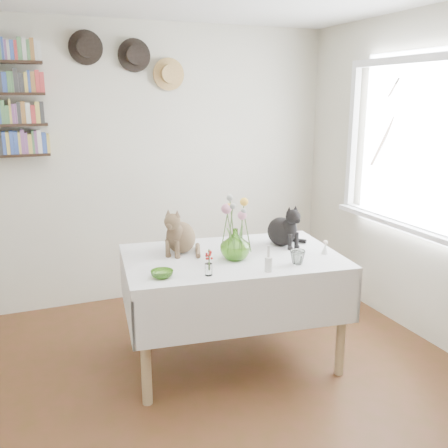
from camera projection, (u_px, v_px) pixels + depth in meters
name	position (u px, v px, depth m)	size (l,w,h in m)	color
room	(209.00, 225.00, 2.45)	(4.08, 4.58, 2.58)	brown
window	(411.00, 158.00, 3.85)	(0.12, 1.52, 1.32)	white
dining_table	(232.00, 282.00, 3.51)	(1.58, 1.12, 0.79)	white
tabby_cat	(180.00, 229.00, 3.49)	(0.22, 0.29, 0.34)	brown
black_cat	(281.00, 224.00, 3.66)	(0.21, 0.27, 0.32)	black
flower_vase	(235.00, 244.00, 3.35)	(0.21, 0.21, 0.21)	#80C049
green_bowl	(162.00, 274.00, 3.03)	(0.14, 0.14, 0.04)	#80C049
drinking_glass	(297.00, 257.00, 3.27)	(0.10, 0.10, 0.09)	white
candlestick	(268.00, 263.00, 3.12)	(0.05, 0.05, 0.17)	white
berry_jar	(209.00, 262.00, 3.05)	(0.05, 0.05, 0.19)	white
porcelain_figurine	(325.00, 248.00, 3.48)	(0.05, 0.05, 0.10)	white
flower_bouquet	(235.00, 210.00, 3.30)	(0.17, 0.13, 0.39)	#4C7233
wall_hats	(131.00, 59.00, 4.23)	(0.98, 0.09, 0.48)	black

